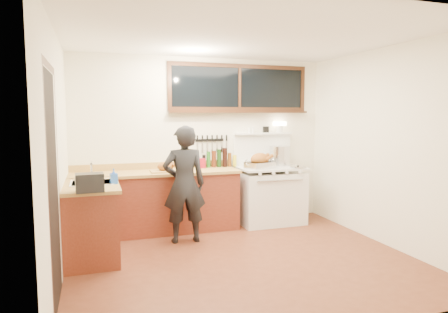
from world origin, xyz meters
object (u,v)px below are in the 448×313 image
object	(u,v)px
man	(184,184)
cutting_board	(166,168)
roast_turkey	(260,162)
vintage_stove	(270,193)

from	to	relation	value
man	cutting_board	distance (m)	0.55
roast_turkey	vintage_stove	bearing A→B (deg)	29.73
vintage_stove	man	world-z (taller)	vintage_stove
vintage_stove	roast_turkey	distance (m)	0.59
man	cutting_board	size ratio (longest dim) A/B	3.57
vintage_stove	cutting_board	distance (m)	1.73
man	cutting_board	bearing A→B (deg)	107.69
vintage_stove	roast_turkey	bearing A→B (deg)	-150.27
man	roast_turkey	world-z (taller)	man
man	roast_turkey	size ratio (longest dim) A/B	3.39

